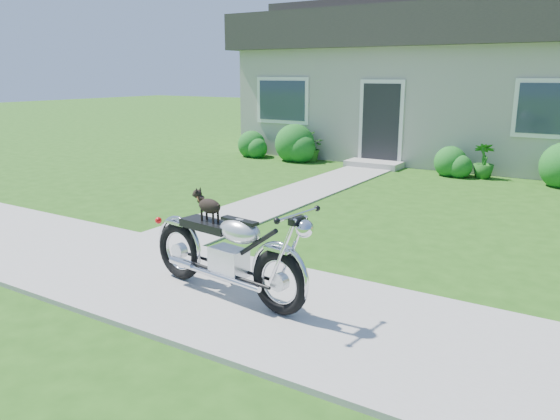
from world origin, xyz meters
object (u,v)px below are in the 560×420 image
Objects in this scene: potted_plant_left at (310,147)px; motorcycle_with_dog at (228,252)px; house at (473,80)px; potted_plant_right at (484,161)px.

motorcycle_with_dog reaches higher than potted_plant_left.
house reaches higher than potted_plant_right.
motorcycle_with_dog is (-0.71, -8.64, 0.13)m from potted_plant_right.
potted_plant_left is (-3.35, -3.44, -1.77)m from house.
potted_plant_left is 9.47m from motorcycle_with_dog.
motorcycle_with_dog is at bearing -65.95° from potted_plant_left.
potted_plant_left is at bearing 180.00° from potted_plant_right.
motorcycle_with_dog reaches higher than potted_plant_right.
potted_plant_left is at bearing 121.65° from motorcycle_with_dog.
motorcycle_with_dog is at bearing -94.69° from potted_plant_right.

